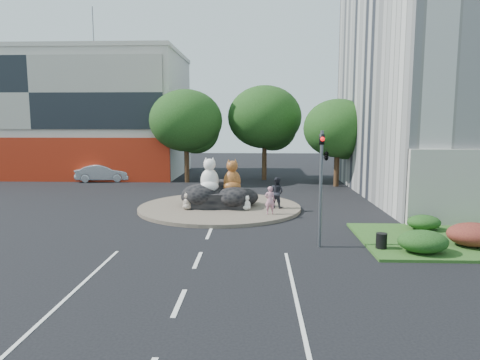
% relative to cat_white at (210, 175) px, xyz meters
% --- Properties ---
extents(ground, '(120.00, 120.00, 0.00)m').
position_rel_cat_white_xyz_m(ground, '(0.59, -9.83, -2.18)').
color(ground, black).
rests_on(ground, ground).
extents(roundabout_island, '(10.00, 10.00, 0.20)m').
position_rel_cat_white_xyz_m(roundabout_island, '(0.59, 0.17, -2.08)').
color(roundabout_island, brown).
rests_on(roundabout_island, ground).
extents(rock_plinth, '(3.20, 2.60, 0.90)m').
position_rel_cat_white_xyz_m(rock_plinth, '(0.59, 0.17, -1.53)').
color(rock_plinth, black).
rests_on(rock_plinth, roundabout_island).
extents(shophouse_block, '(25.20, 12.30, 17.40)m').
position_rel_cat_white_xyz_m(shophouse_block, '(-17.41, 18.08, 4.00)').
color(shophouse_block, beige).
rests_on(shophouse_block, ground).
extents(grass_verge, '(10.00, 6.00, 0.12)m').
position_rel_cat_white_xyz_m(grass_verge, '(12.59, -6.83, -2.12)').
color(grass_verge, '#1C4818').
rests_on(grass_verge, ground).
extents(tree_left, '(6.46, 6.46, 8.27)m').
position_rel_cat_white_xyz_m(tree_left, '(-3.34, 12.23, 3.07)').
color(tree_left, '#382314').
rests_on(tree_left, ground).
extents(tree_mid, '(6.84, 6.84, 8.76)m').
position_rel_cat_white_xyz_m(tree_mid, '(3.66, 14.23, 3.38)').
color(tree_mid, '#382314').
rests_on(tree_mid, ground).
extents(tree_right, '(5.70, 5.70, 7.30)m').
position_rel_cat_white_xyz_m(tree_right, '(9.66, 10.23, 2.45)').
color(tree_right, '#382314').
rests_on(tree_right, ground).
extents(hedge_near_green, '(2.00, 1.60, 0.90)m').
position_rel_cat_white_xyz_m(hedge_near_green, '(9.59, -8.83, -1.61)').
color(hedge_near_green, black).
rests_on(hedge_near_green, grass_verge).
extents(hedge_red, '(2.20, 1.76, 0.99)m').
position_rel_cat_white_xyz_m(hedge_red, '(12.09, -7.83, -1.57)').
color(hedge_red, '#52161A').
rests_on(hedge_red, grass_verge).
extents(hedge_back_green, '(1.60, 1.28, 0.72)m').
position_rel_cat_white_xyz_m(hedge_back_green, '(11.09, -5.03, -1.70)').
color(hedge_back_green, black).
rests_on(hedge_back_green, grass_verge).
extents(traffic_light, '(0.44, 1.24, 5.00)m').
position_rel_cat_white_xyz_m(traffic_light, '(5.69, -7.84, 1.44)').
color(traffic_light, '#595B60').
rests_on(traffic_light, ground).
extents(street_lamp, '(2.34, 0.22, 8.06)m').
position_rel_cat_white_xyz_m(street_lamp, '(13.41, -1.83, 2.37)').
color(street_lamp, '#595B60').
rests_on(street_lamp, ground).
extents(cat_white, '(1.31, 1.13, 2.16)m').
position_rel_cat_white_xyz_m(cat_white, '(0.00, 0.00, 0.00)').
color(cat_white, white).
rests_on(cat_white, rock_plinth).
extents(cat_tabby, '(1.34, 1.20, 2.03)m').
position_rel_cat_white_xyz_m(cat_tabby, '(1.38, 0.10, -0.07)').
color(cat_tabby, '#B15625').
rests_on(cat_tabby, rock_plinth).
extents(kitten_calico, '(0.69, 0.63, 1.03)m').
position_rel_cat_white_xyz_m(kitten_calico, '(-1.25, -0.95, -1.47)').
color(kitten_calico, white).
rests_on(kitten_calico, roundabout_island).
extents(kitten_white, '(0.59, 0.53, 0.88)m').
position_rel_cat_white_xyz_m(kitten_white, '(2.30, -0.97, -1.54)').
color(kitten_white, white).
rests_on(kitten_white, roundabout_island).
extents(pedestrian_pink, '(0.61, 0.42, 1.59)m').
position_rel_cat_white_xyz_m(pedestrian_pink, '(3.63, -2.12, -1.19)').
color(pedestrian_pink, '#C68095').
rests_on(pedestrian_pink, roundabout_island).
extents(pedestrian_dark, '(1.15, 1.08, 1.88)m').
position_rel_cat_white_xyz_m(pedestrian_dark, '(4.09, -0.28, -1.04)').
color(pedestrian_dark, '#21222A').
rests_on(pedestrian_dark, roundabout_island).
extents(parked_car, '(4.96, 2.38, 1.57)m').
position_rel_cat_white_xyz_m(parked_car, '(-11.14, 12.38, -1.40)').
color(parked_car, '#B0B1B8').
rests_on(parked_car, ground).
extents(litter_bin, '(0.49, 0.49, 0.64)m').
position_rel_cat_white_xyz_m(litter_bin, '(8.09, -8.32, -1.74)').
color(litter_bin, black).
rests_on(litter_bin, grass_verge).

